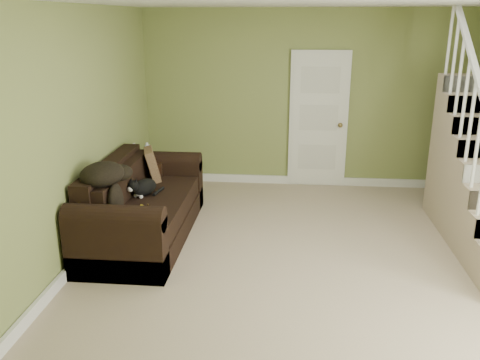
% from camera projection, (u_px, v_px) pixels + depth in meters
% --- Properties ---
extents(floor, '(5.00, 5.50, 0.01)m').
position_uv_depth(floor, '(317.00, 266.00, 5.28)').
color(floor, tan).
rests_on(floor, ground).
extents(ceiling, '(5.00, 5.50, 0.01)m').
position_uv_depth(ceiling, '(331.00, 1.00, 4.48)').
color(ceiling, white).
rests_on(ceiling, wall_back).
extents(wall_back, '(5.00, 0.04, 2.60)m').
position_uv_depth(wall_back, '(312.00, 100.00, 7.48)').
color(wall_back, olive).
rests_on(wall_back, floor).
extents(wall_front, '(5.00, 0.04, 2.60)m').
position_uv_depth(wall_front, '(359.00, 290.00, 2.27)').
color(wall_front, olive).
rests_on(wall_front, floor).
extents(wall_left, '(0.04, 5.50, 2.60)m').
position_uv_depth(wall_left, '(73.00, 138.00, 5.11)').
color(wall_left, olive).
rests_on(wall_left, floor).
extents(baseboard_back, '(5.00, 0.04, 0.12)m').
position_uv_depth(baseboard_back, '(309.00, 180.00, 7.83)').
color(baseboard_back, white).
rests_on(baseboard_back, floor).
extents(baseboard_left, '(0.04, 5.50, 0.12)m').
position_uv_depth(baseboard_left, '(87.00, 250.00, 5.49)').
color(baseboard_left, white).
rests_on(baseboard_left, floor).
extents(door, '(0.86, 0.12, 2.02)m').
position_uv_depth(door, '(318.00, 120.00, 7.52)').
color(door, white).
rests_on(door, floor).
extents(sofa, '(0.98, 2.27, 0.90)m').
position_uv_depth(sofa, '(141.00, 209.00, 5.89)').
color(sofa, black).
rests_on(sofa, floor).
extents(side_table, '(0.62, 0.62, 0.88)m').
position_uv_depth(side_table, '(144.00, 182.00, 6.91)').
color(side_table, black).
rests_on(side_table, floor).
extents(cat, '(0.33, 0.55, 0.26)m').
position_uv_depth(cat, '(144.00, 188.00, 5.86)').
color(cat, black).
rests_on(cat, sofa).
extents(banana, '(0.13, 0.17, 0.05)m').
position_uv_depth(banana, '(143.00, 208.00, 5.46)').
color(banana, yellow).
rests_on(banana, sofa).
extents(throw_pillow, '(0.30, 0.44, 0.41)m').
position_uv_depth(throw_pillow, '(153.00, 164.00, 6.45)').
color(throw_pillow, '#452C1B').
rests_on(throw_pillow, sofa).
extents(throw_blanket, '(0.59, 0.67, 0.23)m').
position_uv_depth(throw_blanket, '(102.00, 174.00, 5.21)').
color(throw_blanket, black).
rests_on(throw_blanket, sofa).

